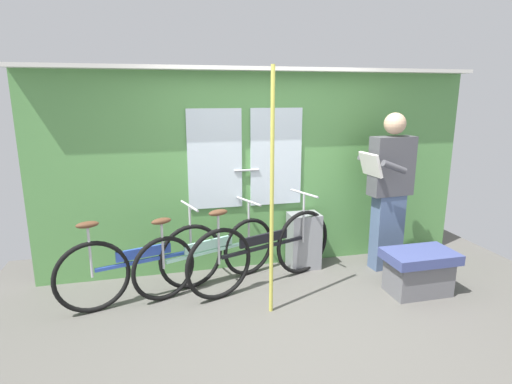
% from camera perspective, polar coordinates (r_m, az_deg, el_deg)
% --- Properties ---
extents(ground_plane, '(5.99, 3.98, 0.04)m').
position_cam_1_polar(ground_plane, '(4.08, 5.25, -16.32)').
color(ground_plane, '#56544F').
extents(train_door_wall, '(4.99, 0.28, 2.27)m').
position_cam_1_polar(train_door_wall, '(4.74, 0.80, 3.55)').
color(train_door_wall, '#56934C').
rests_on(train_door_wall, ground_plane).
extents(bicycle_near_door, '(1.71, 0.74, 0.94)m').
position_cam_1_polar(bicycle_near_door, '(4.40, 1.01, -8.04)').
color(bicycle_near_door, black).
rests_on(bicycle_near_door, ground_plane).
extents(bicycle_leaning_behind, '(1.57, 0.73, 0.87)m').
position_cam_1_polar(bicycle_leaning_behind, '(4.41, -6.57, -8.59)').
color(bicycle_leaning_behind, black).
rests_on(bicycle_leaning_behind, ground_plane).
extents(bicycle_by_pole, '(1.61, 0.61, 0.91)m').
position_cam_1_polar(bicycle_by_pole, '(4.25, -15.18, -9.57)').
color(bicycle_by_pole, black).
rests_on(bicycle_by_pole, ground_plane).
extents(passenger_reading_newspaper, '(0.60, 0.54, 1.80)m').
position_cam_1_polar(passenger_reading_newspaper, '(4.91, 17.88, 0.47)').
color(passenger_reading_newspaper, slate).
rests_on(passenger_reading_newspaper, ground_plane).
extents(trash_bin_by_wall, '(0.35, 0.28, 0.65)m').
position_cam_1_polar(trash_bin_by_wall, '(4.90, 6.58, -6.64)').
color(trash_bin_by_wall, gray).
rests_on(trash_bin_by_wall, ground_plane).
extents(handrail_pole, '(0.04, 0.04, 2.23)m').
position_cam_1_polar(handrail_pole, '(3.65, 2.20, -0.56)').
color(handrail_pole, '#C6C14C').
rests_on(handrail_pole, ground_plane).
extents(bench_seat_corner, '(0.70, 0.44, 0.45)m').
position_cam_1_polar(bench_seat_corner, '(4.60, 21.47, -10.05)').
color(bench_seat_corner, '#3D477F').
rests_on(bench_seat_corner, ground_plane).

